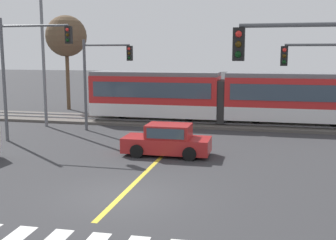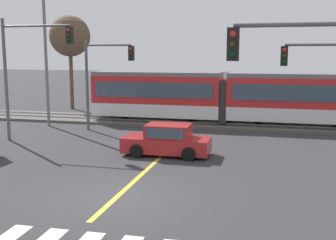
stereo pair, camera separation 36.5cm
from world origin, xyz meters
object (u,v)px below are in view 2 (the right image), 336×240
at_px(street_lamp_west, 49,50).
at_px(traffic_light_near_right, 318,87).
at_px(sedan_crossing, 167,141).
at_px(traffic_light_far_left, 103,71).
at_px(bare_tree_far_west, 70,37).
at_px(traffic_light_mid_left, 26,61).
at_px(light_rail_tram, 225,95).

bearing_deg(street_lamp_west, traffic_light_near_right, -41.12).
distance_m(sedan_crossing, traffic_light_far_left, 8.30).
xyz_separation_m(traffic_light_near_right, bare_tree_far_west, (-18.37, 22.03, 2.29)).
xyz_separation_m(sedan_crossing, bare_tree_far_west, (-12.31, 14.44, 5.61)).
bearing_deg(sedan_crossing, street_lamp_west, 147.67).
height_order(traffic_light_far_left, bare_tree_far_west, bare_tree_far_west).
bearing_deg(sedan_crossing, traffic_light_near_right, -51.42).
distance_m(street_lamp_west, bare_tree_far_west, 8.87).
relative_size(traffic_light_mid_left, bare_tree_far_west, 0.84).
bearing_deg(bare_tree_far_west, traffic_light_far_left, -53.17).
bearing_deg(traffic_light_near_right, traffic_light_far_left, 131.76).
bearing_deg(traffic_light_mid_left, traffic_light_near_right, -31.75).
height_order(traffic_light_mid_left, street_lamp_west, street_lamp_west).
xyz_separation_m(traffic_light_far_left, bare_tree_far_west, (-6.80, 9.07, 2.50)).
relative_size(light_rail_tram, traffic_light_far_left, 3.22).
bearing_deg(street_lamp_west, sedan_crossing, -32.33).
distance_m(traffic_light_far_left, traffic_light_mid_left, 4.98).
bearing_deg(traffic_light_near_right, street_lamp_west, 138.88).
height_order(traffic_light_mid_left, bare_tree_far_west, bare_tree_far_west).
distance_m(traffic_light_mid_left, bare_tree_far_west, 13.91).
distance_m(light_rail_tram, street_lamp_west, 12.14).
distance_m(traffic_light_far_left, street_lamp_west, 4.35).
xyz_separation_m(light_rail_tram, traffic_light_mid_left, (-9.95, -8.03, 2.44)).
height_order(sedan_crossing, bare_tree_far_west, bare_tree_far_west).
xyz_separation_m(light_rail_tram, bare_tree_far_west, (-14.01, 5.15, 4.26)).
xyz_separation_m(sedan_crossing, street_lamp_west, (-9.60, 6.08, 4.42)).
xyz_separation_m(light_rail_tram, street_lamp_west, (-11.30, -3.22, 3.07)).
distance_m(traffic_light_near_right, bare_tree_far_west, 28.78).
bearing_deg(light_rail_tram, sedan_crossing, -100.36).
xyz_separation_m(traffic_light_mid_left, street_lamp_west, (-1.35, 4.82, 0.63)).
distance_m(sedan_crossing, street_lamp_west, 12.19).
xyz_separation_m(traffic_light_far_left, traffic_light_near_right, (11.57, -12.96, 0.21)).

